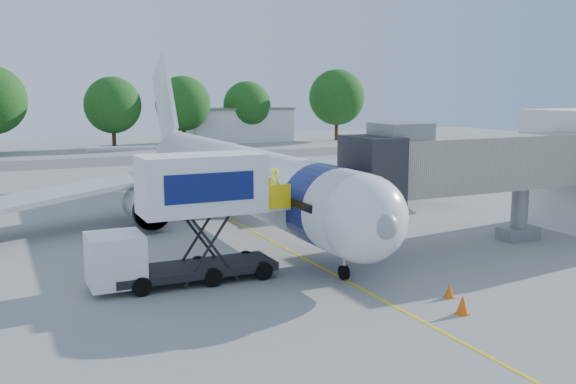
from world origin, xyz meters
name	(u,v)px	position (x,y,z in m)	size (l,w,h in m)	color
ground	(260,235)	(0.00, 0.00, 0.00)	(160.00, 160.00, 0.00)	gray
guidance_line	(260,235)	(0.00, 0.00, 0.01)	(0.15, 70.00, 0.01)	yellow
taxiway_strip	(121,161)	(0.00, 42.00, 0.00)	(120.00, 10.00, 0.01)	#59595B
aircraft	(235,175)	(0.00, 4.12, 2.95)	(34.17, 37.73, 11.35)	silver
jet_bridge	(456,166)	(7.99, -7.00, 4.34)	(13.90, 3.20, 6.60)	#ABA292
catering_hiloader	(187,219)	(-6.27, -7.00, 2.76)	(8.50, 2.44, 5.50)	black
ground_tug	(383,313)	(-1.82, -15.34, 0.66)	(3.43, 2.24, 1.27)	white
safety_cone_a	(463,305)	(1.78, -15.14, 0.36)	(0.47, 0.47, 0.75)	#E1590B
safety_cone_b	(449,291)	(2.56, -13.43, 0.29)	(0.39, 0.39, 0.61)	#E1590B
outbuilding_right	(238,125)	(22.00, 62.00, 2.66)	(16.40, 7.40, 5.30)	silver
tree_d	(113,105)	(1.99, 57.55, 6.01)	(7.77, 7.77, 9.91)	#382314
tree_e	(183,104)	(11.98, 57.86, 6.12)	(7.92, 7.92, 10.09)	#382314
tree_f	(247,105)	(22.99, 60.73, 5.71)	(7.38, 7.38, 9.41)	#382314
tree_g	(337,97)	(37.24, 57.73, 6.88)	(8.89, 8.89, 11.33)	#382314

